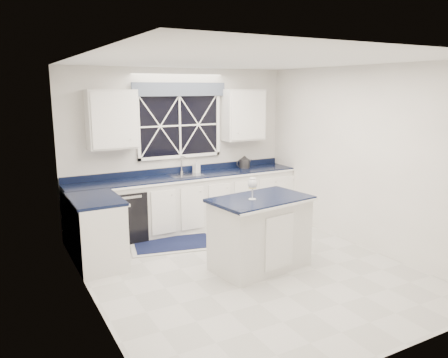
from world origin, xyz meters
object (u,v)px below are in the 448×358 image
faucet (182,164)px  kettle (244,162)px  wine_glass (252,185)px  dishwasher (124,215)px  island (260,233)px  soap_bottle (196,166)px

faucet → kettle: bearing=-3.6°
wine_glass → dishwasher: bearing=119.6°
dishwasher → wine_glass: size_ratio=2.90×
island → wine_glass: 0.69m
wine_glass → soap_bottle: wine_glass is taller
island → wine_glass: (-0.15, -0.03, 0.68)m
island → faucet: bearing=87.2°
island → soap_bottle: 2.16m
dishwasher → island: 2.34m
dishwasher → wine_glass: bearing=-60.4°
wine_glass → kettle: bearing=61.0°
faucet → island: size_ratio=0.22×
dishwasher → kettle: bearing=3.0°
island → kettle: kettle is taller
kettle → soap_bottle: bearing=179.6°
faucet → soap_bottle: (0.24, -0.07, -0.05)m
dishwasher → soap_bottle: soap_bottle is taller
faucet → kettle: size_ratio=0.95×
island → soap_bottle: (0.06, 2.09, 0.56)m
wine_glass → faucet: bearing=90.8°
island → wine_glass: wine_glass is taller
dishwasher → island: island is taller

